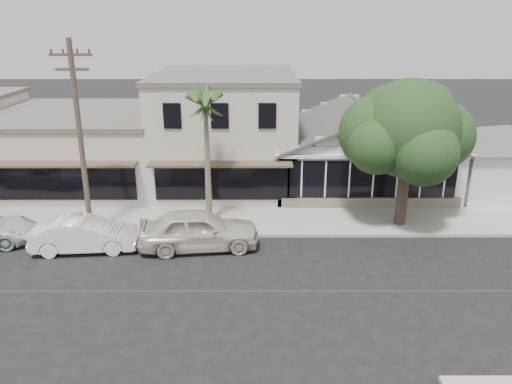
{
  "coord_description": "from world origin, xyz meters",
  "views": [
    {
      "loc": [
        -1.22,
        -16.54,
        9.75
      ],
      "look_at": [
        -1.17,
        6.0,
        1.89
      ],
      "focal_mm": 35.0,
      "sensor_mm": 36.0,
      "label": 1
    }
  ],
  "objects_px": {
    "utility_pole": "(80,136)",
    "car_1": "(85,235)",
    "car_0": "(199,229)",
    "shade_tree": "(406,131)"
  },
  "relations": [
    {
      "from": "utility_pole",
      "to": "car_1",
      "type": "bearing_deg",
      "value": -80.46
    },
    {
      "from": "car_0",
      "to": "shade_tree",
      "type": "distance_m",
      "value": 10.69
    },
    {
      "from": "car_0",
      "to": "car_1",
      "type": "xyz_separation_m",
      "value": [
        -5.01,
        -0.21,
        -0.15
      ]
    },
    {
      "from": "car_0",
      "to": "shade_tree",
      "type": "bearing_deg",
      "value": -80.78
    },
    {
      "from": "utility_pole",
      "to": "car_1",
      "type": "height_order",
      "value": "utility_pole"
    },
    {
      "from": "car_1",
      "to": "shade_tree",
      "type": "height_order",
      "value": "shade_tree"
    },
    {
      "from": "car_0",
      "to": "shade_tree",
      "type": "relative_size",
      "value": 0.73
    },
    {
      "from": "utility_pole",
      "to": "car_0",
      "type": "bearing_deg",
      "value": -15.04
    },
    {
      "from": "car_0",
      "to": "car_1",
      "type": "relative_size",
      "value": 1.15
    },
    {
      "from": "car_0",
      "to": "car_1",
      "type": "bearing_deg",
      "value": 85.97
    }
  ]
}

